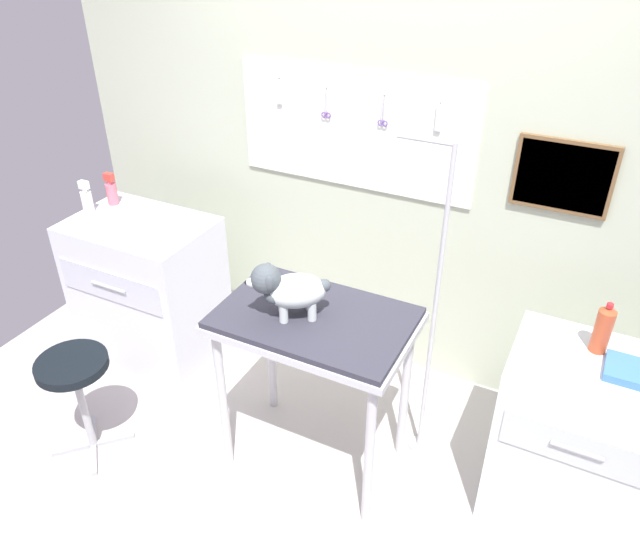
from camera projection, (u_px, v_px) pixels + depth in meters
name	position (u px, v px, depth m)	size (l,w,h in m)	color
ground	(278.00, 502.00, 2.98)	(4.40, 4.00, 0.04)	#ADA5A1
rear_wall_panel	(388.00, 185.00, 3.33)	(4.00, 0.09, 2.30)	#B0B99F
grooming_table	(314.00, 335.00, 2.79)	(0.89, 0.58, 0.91)	#B7B7BC
grooming_arm	(431.00, 327.00, 2.85)	(0.30, 0.11, 1.69)	#B7B7BC
dog	(287.00, 289.00, 2.65)	(0.35, 0.29, 0.27)	silver
counter_left	(149.00, 292.00, 3.68)	(0.80, 0.58, 0.93)	silver
cabinet_right	(575.00, 439.00, 2.73)	(0.68, 0.54, 0.86)	silver
stool	(75.00, 377.00, 3.01)	(0.35, 0.35, 0.59)	#9E9EA3
conditioner_bottle	(112.00, 191.00, 3.60)	(0.06, 0.06, 0.19)	#D95E6E
shampoo_bottle	(87.00, 199.00, 3.51)	(0.06, 0.06, 0.19)	white
soda_bottle	(603.00, 329.00, 2.53)	(0.07, 0.07, 0.24)	#B54525
supply_tray	(637.00, 373.00, 2.43)	(0.24, 0.18, 0.04)	#3C6FBB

